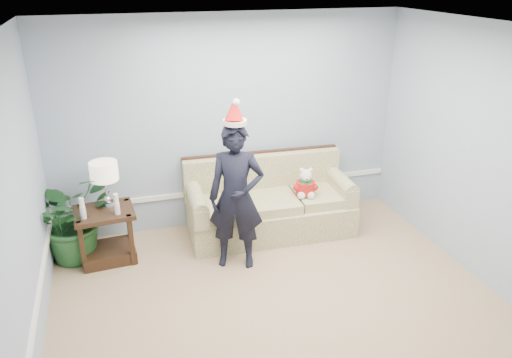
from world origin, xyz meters
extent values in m
cube|color=tan|center=(0.00, 0.00, -0.01)|extent=(4.50, 5.00, 0.02)
cube|color=white|center=(0.00, 0.00, 2.71)|extent=(4.50, 5.00, 0.02)
cube|color=#8B9DB1|center=(0.00, 2.51, 1.35)|extent=(4.50, 0.02, 2.70)
cube|color=#8B9DB1|center=(-2.26, 0.00, 1.35)|extent=(0.02, 5.00, 2.70)
cube|color=white|center=(0.00, 2.48, 0.45)|extent=(4.48, 0.03, 0.06)
cube|color=white|center=(-2.23, 0.00, 0.45)|extent=(0.03, 4.98, 0.06)
cube|color=#5C6931|center=(0.39, 2.01, 0.20)|extent=(2.10, 0.98, 0.39)
cube|color=#5C6931|center=(-0.25, 1.96, 0.45)|extent=(0.64, 0.73, 0.12)
cube|color=#5C6931|center=(0.39, 1.96, 0.45)|extent=(0.64, 0.73, 0.12)
cube|color=#5C6931|center=(1.03, 1.96, 0.45)|extent=(0.64, 0.73, 0.12)
cube|color=#5C6931|center=(0.39, 2.34, 0.67)|extent=(2.07, 0.29, 0.55)
cube|color=black|center=(0.39, 2.41, 0.94)|extent=(2.07, 0.15, 0.05)
cube|color=#5C6931|center=(-0.55, 2.01, 0.51)|extent=(0.22, 0.89, 0.24)
cube|color=#5C6931|center=(1.33, 2.01, 0.51)|extent=(0.22, 0.89, 0.24)
cube|color=#322012|center=(-1.63, 1.93, 0.61)|extent=(0.69, 0.59, 0.05)
cube|color=#322012|center=(-1.63, 1.93, 0.07)|extent=(0.62, 0.53, 0.15)
cube|color=#322012|center=(-1.89, 1.72, 0.32)|extent=(0.06, 0.06, 0.63)
cube|color=#322012|center=(-1.36, 1.72, 0.32)|extent=(0.06, 0.06, 0.63)
cube|color=#322012|center=(-1.89, 2.14, 0.32)|extent=(0.06, 0.06, 0.63)
cube|color=#322012|center=(-1.36, 2.14, 0.32)|extent=(0.06, 0.06, 0.63)
cylinder|color=silver|center=(-1.57, 2.00, 0.65)|extent=(0.15, 0.15, 0.03)
sphere|color=silver|center=(-1.57, 2.00, 0.73)|extent=(0.09, 0.09, 0.09)
cylinder|color=silver|center=(-1.57, 2.00, 0.87)|extent=(0.02, 0.02, 0.31)
cylinder|color=beige|center=(-1.57, 2.00, 1.08)|extent=(0.31, 0.31, 0.21)
cylinder|color=silver|center=(-1.84, 1.79, 0.70)|extent=(0.06, 0.06, 0.13)
cylinder|color=white|center=(-1.84, 1.79, 0.82)|extent=(0.05, 0.05, 0.11)
cylinder|color=silver|center=(-1.48, 1.79, 0.70)|extent=(0.06, 0.06, 0.13)
cylinder|color=white|center=(-1.48, 1.79, 0.82)|extent=(0.05, 0.05, 0.11)
imported|color=#205526|center=(-1.98, 2.09, 0.53)|extent=(1.27, 1.26, 1.07)
imported|color=black|center=(-0.21, 1.41, 0.84)|extent=(0.71, 0.59, 1.68)
cylinder|color=silver|center=(-0.21, 1.41, 1.69)|extent=(0.33, 0.33, 0.05)
cone|color=red|center=(-0.21, 1.43, 1.82)|extent=(0.29, 0.33, 0.29)
sphere|color=silver|center=(-0.21, 1.34, 1.92)|extent=(0.08, 0.08, 0.08)
sphere|color=silver|center=(0.81, 1.89, 0.62)|extent=(0.22, 0.22, 0.22)
cylinder|color=red|center=(0.81, 1.89, 0.62)|extent=(0.29, 0.29, 0.16)
cylinder|color=#146B31|center=(0.81, 1.89, 0.71)|extent=(0.19, 0.19, 0.03)
sphere|color=silver|center=(0.75, 1.79, 0.55)|extent=(0.10, 0.10, 0.10)
sphere|color=silver|center=(0.87, 1.79, 0.55)|extent=(0.10, 0.10, 0.10)
sphere|color=silver|center=(0.81, 1.88, 0.79)|extent=(0.16, 0.16, 0.16)
sphere|color=black|center=(0.81, 1.78, 0.77)|extent=(0.02, 0.02, 0.02)
sphere|color=silver|center=(0.76, 1.89, 0.85)|extent=(0.06, 0.06, 0.06)
sphere|color=silver|center=(0.87, 1.89, 0.85)|extent=(0.06, 0.06, 0.06)
camera|label=1|loc=(-1.45, -3.40, 3.16)|focal=35.00mm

